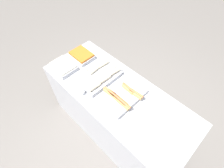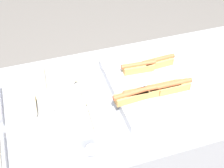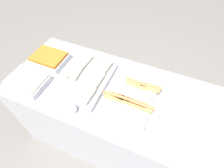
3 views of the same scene
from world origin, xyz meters
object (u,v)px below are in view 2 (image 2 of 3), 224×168
(tray_hotdogs, at_px, (146,85))
(serving_spoon_near, at_px, (88,151))
(serving_spoon_far, at_px, (60,65))
(tray_wraps, at_px, (61,100))

(tray_hotdogs, bearing_deg, serving_spoon_near, -142.43)
(serving_spoon_near, bearing_deg, serving_spoon_far, 90.54)
(tray_hotdogs, bearing_deg, tray_wraps, 177.54)
(serving_spoon_near, relative_size, serving_spoon_far, 1.07)
(serving_spoon_near, height_order, serving_spoon_far, same)
(tray_hotdogs, xyz_separation_m, tray_wraps, (-0.40, 0.02, 0.00))
(tray_hotdogs, distance_m, tray_wraps, 0.40)
(serving_spoon_far, bearing_deg, serving_spoon_near, -89.46)
(serving_spoon_near, distance_m, serving_spoon_far, 0.55)
(tray_hotdogs, distance_m, serving_spoon_near, 0.44)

